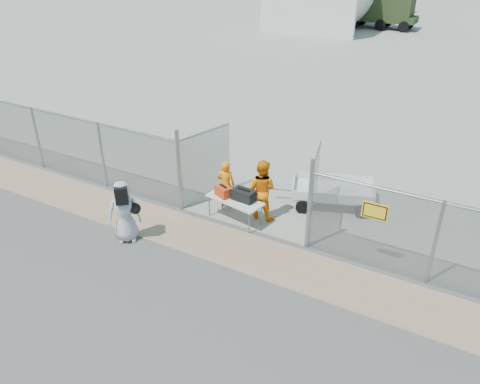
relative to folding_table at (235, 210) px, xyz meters
The scene contains 12 objects.
ground 2.26m from the folding_table, 82.64° to the right, with size 160.00×160.00×0.00m, color #404040.
tarmac_inside 39.79m from the folding_table, 89.59° to the left, with size 160.00×80.00×0.01m, color gray.
dirt_strip 1.29m from the folding_table, 76.74° to the right, with size 44.00×1.60×0.01m, color #967A5B.
chain_link_fence 0.83m from the folding_table, 36.76° to the right, with size 40.00×0.20×2.20m, color gray, non-canonical shape.
folding_table is the anchor object (origin of this frame).
orange_bag 0.62m from the folding_table, behind, with size 0.47×0.31×0.29m, color red.
black_duffel 0.56m from the folding_table, 18.76° to the left, with size 0.64×0.37×0.31m, color black.
security_worker_left 0.92m from the folding_table, 138.53° to the left, with size 0.55×0.36×1.49m, color orange.
security_worker_right 0.95m from the folding_table, 45.11° to the left, with size 0.87×0.68×1.78m, color orange.
visitor 3.07m from the folding_table, 132.17° to the right, with size 0.84×0.55×1.72m, color #A7A7A8.
utility_trailer 3.07m from the folding_table, 47.20° to the left, with size 3.10×1.59×0.75m, color silver, non-canonical shape.
military_truck 36.06m from the folding_table, 98.05° to the left, with size 6.01×2.22×2.87m, color #29361A, non-canonical shape.
Camera 1 is at (5.45, -7.68, 7.06)m, focal length 35.00 mm.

